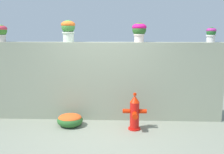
% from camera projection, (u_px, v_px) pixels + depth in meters
% --- Properties ---
extents(ground_plane, '(24.00, 24.00, 0.00)m').
position_uv_depth(ground_plane, '(99.00, 139.00, 4.96)').
color(ground_plane, gray).
extents(stone_wall, '(5.57, 0.33, 1.85)m').
position_uv_depth(stone_wall, '(103.00, 81.00, 5.99)').
color(stone_wall, gray).
rests_on(stone_wall, ground).
extents(potted_plant_0, '(0.29, 0.29, 0.40)m').
position_uv_depth(potted_plant_0, '(1.00, 31.00, 5.91)').
color(potted_plant_0, silver).
rests_on(potted_plant_0, stone_wall).
extents(potted_plant_1, '(0.33, 0.33, 0.50)m').
position_uv_depth(potted_plant_1, '(68.00, 29.00, 5.81)').
color(potted_plant_1, silver).
rests_on(potted_plant_1, stone_wall).
extents(potted_plant_2, '(0.33, 0.33, 0.45)m').
position_uv_depth(potted_plant_2, '(139.00, 30.00, 5.74)').
color(potted_plant_2, beige).
rests_on(potted_plant_2, stone_wall).
extents(potted_plant_3, '(0.22, 0.22, 0.34)m').
position_uv_depth(potted_plant_3, '(211.00, 33.00, 5.69)').
color(potted_plant_3, silver).
rests_on(potted_plant_3, stone_wall).
extents(fire_hydrant, '(0.51, 0.41, 0.81)m').
position_uv_depth(fire_hydrant, '(135.00, 113.00, 5.36)').
color(fire_hydrant, red).
rests_on(fire_hydrant, ground).
extents(flower_bush_left, '(0.58, 0.52, 0.29)m').
position_uv_depth(flower_bush_left, '(70.00, 120.00, 5.60)').
color(flower_bush_left, '#2C642B').
rests_on(flower_bush_left, ground).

